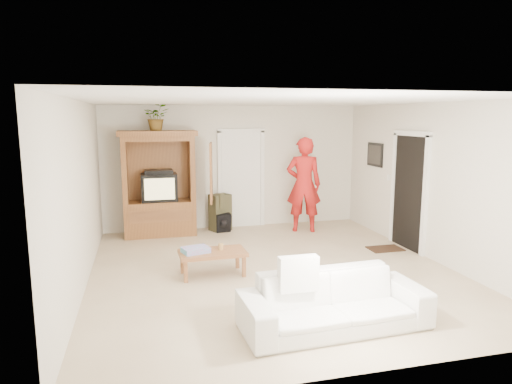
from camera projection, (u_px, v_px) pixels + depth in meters
floor at (272, 270)px, 7.13m from camera, size 6.00×6.00×0.00m
ceiling at (274, 101)px, 6.70m from camera, size 6.00×6.00×0.00m
wall_back at (234, 167)px, 9.78m from camera, size 5.50×0.00×5.50m
wall_front at (367, 239)px, 4.04m from camera, size 5.50×0.00×5.50m
wall_left at (81, 196)px, 6.25m from camera, size 0.00×6.00×6.00m
wall_right at (432, 182)px, 7.57m from camera, size 0.00×6.00×6.00m
armoire at (160, 190)px, 9.14m from camera, size 1.82×1.14×2.10m
door_back at (241, 180)px, 9.83m from camera, size 0.85×0.05×2.04m
doorway_right at (409, 193)px, 8.19m from camera, size 0.05×0.90×2.04m
framed_picture at (375, 155)px, 9.34m from camera, size 0.03×0.60×0.48m
doormat at (385, 249)px, 8.25m from camera, size 0.60×0.40×0.02m
plant at (157, 117)px, 8.87m from camera, size 0.49×0.43×0.53m
man at (304, 185)px, 9.42m from camera, size 0.82×0.66×1.96m
sofa at (334, 302)px, 5.15m from camera, size 2.16×0.93×0.62m
coffee_table at (213, 254)px, 6.87m from camera, size 1.01×0.58×0.37m
towel at (196, 250)px, 6.79m from camera, size 0.44×0.37×0.08m
candle at (221, 247)px, 6.93m from camera, size 0.08×0.08×0.10m
backpack_black at (223, 223)px, 9.46m from camera, size 0.33×0.22×0.38m
backpack_olive at (220, 212)px, 9.57m from camera, size 0.49×0.44×0.77m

